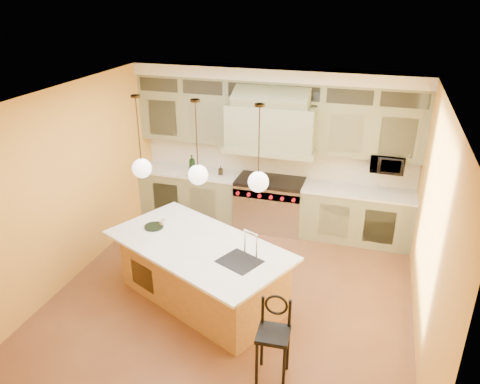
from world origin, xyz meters
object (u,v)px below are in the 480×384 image
(counter_stool, at_px, (274,335))
(range, at_px, (270,203))
(kitchen_island, at_px, (202,271))
(microwave, at_px, (387,163))

(counter_stool, bearing_deg, range, 100.73)
(kitchen_island, xyz_separation_m, microwave, (2.35, 2.50, 0.98))
(range, distance_m, microwave, 2.18)
(range, bearing_deg, microwave, 3.12)
(range, height_order, kitchen_island, kitchen_island)
(counter_stool, height_order, microwave, microwave)
(range, bearing_deg, counter_stool, -75.67)
(kitchen_island, bearing_deg, range, 105.55)
(range, distance_m, counter_stool, 3.63)
(range, relative_size, kitchen_island, 0.42)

